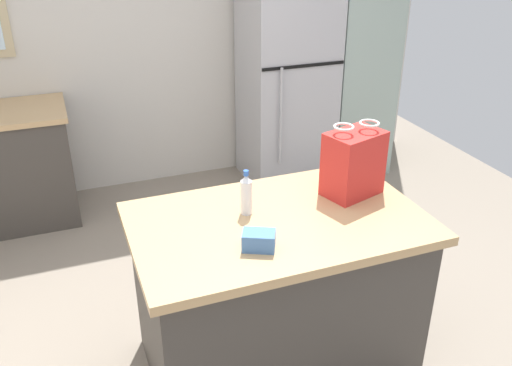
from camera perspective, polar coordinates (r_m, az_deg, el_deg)
name	(u,v)px	position (r m, az deg, el deg)	size (l,w,h in m)	color
ground	(243,348)	(3.21, -1.34, -16.69)	(6.03, 6.03, 0.00)	gray
back_wall	(142,26)	(4.71, -11.78, 15.61)	(5.02, 0.13, 2.69)	silver
kitchen_island	(277,293)	(2.86, 2.17, -11.33)	(1.39, 0.87, 0.88)	#423D38
refrigerator	(287,82)	(4.75, 3.19, 10.46)	(0.72, 0.68, 1.77)	#B7B7BC
tall_cabinet	(356,56)	(5.00, 10.30, 12.80)	(0.55, 0.61, 2.09)	#9EB2A8
shopping_bag	(353,163)	(2.81, 10.06, 2.04)	(0.33, 0.27, 0.38)	red
small_box	(259,240)	(2.37, 0.29, -5.98)	(0.14, 0.09, 0.08)	#4775B7
bottle	(246,194)	(2.61, -1.01, -1.20)	(0.06, 0.06, 0.23)	white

